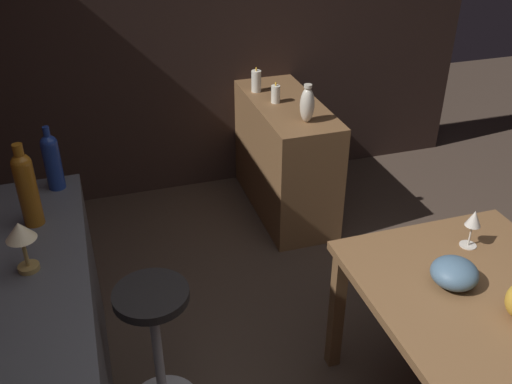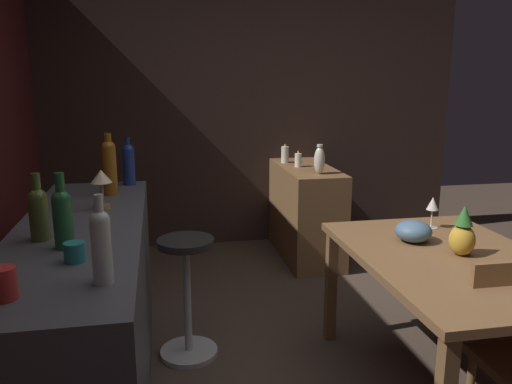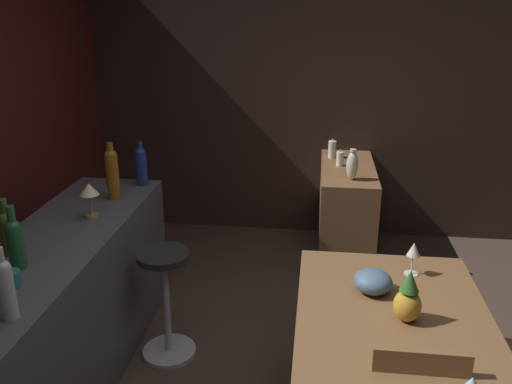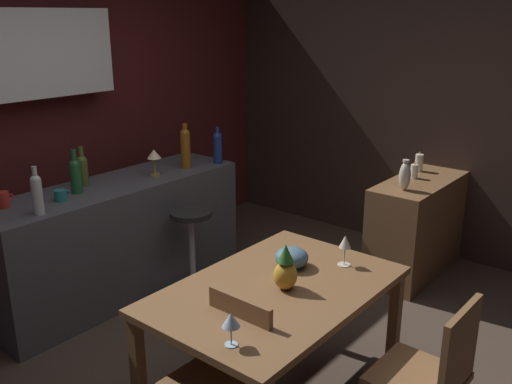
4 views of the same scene
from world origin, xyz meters
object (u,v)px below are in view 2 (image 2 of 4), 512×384
object	(u,v)px
pillar_candle_tall	(298,160)
sideboard_cabinet	(305,211)
bar_stool	(187,294)
wine_glass_left	(433,205)
pineapple_centerpiece	(463,234)
wine_bottle_cobalt	(129,162)
wine_bottle_olive	(39,211)
counter_lamp	(101,181)
cup_teal	(75,252)
dining_table	(452,272)
fruit_bowl	(413,231)
pillar_candle_short	(285,155)
wine_bottle_amber	(109,165)
wine_bottle_green	(63,215)
vase_ceramic_ivory	(319,160)
cup_red	(4,283)
wine_bottle_clear	(101,243)

from	to	relation	value
pillar_candle_tall	sideboard_cabinet	bearing A→B (deg)	-93.63
bar_stool	wine_glass_left	world-z (taller)	wine_glass_left
wine_glass_left	pineapple_centerpiece	xyz separation A→B (m)	(-0.45, 0.09, -0.03)
wine_bottle_cobalt	wine_bottle_olive	size ratio (longest dim) A/B	1.05
wine_bottle_olive	counter_lamp	size ratio (longest dim) A/B	1.40
sideboard_cabinet	cup_teal	size ratio (longest dim) A/B	9.45
sideboard_cabinet	pineapple_centerpiece	bearing A→B (deg)	-175.37
dining_table	pineapple_centerpiece	bearing A→B (deg)	-70.33
dining_table	fruit_bowl	size ratio (longest dim) A/B	7.11
cup_teal	pillar_candle_short	distance (m)	2.95
sideboard_cabinet	fruit_bowl	distance (m)	1.93
fruit_bowl	wine_bottle_amber	world-z (taller)	wine_bottle_amber
bar_stool	wine_bottle_amber	size ratio (longest dim) A/B	1.90
dining_table	wine_bottle_olive	world-z (taller)	wine_bottle_olive
wine_bottle_cobalt	pillar_candle_tall	xyz separation A→B (m)	(0.89, -1.40, -0.17)
wine_bottle_green	cup_teal	size ratio (longest dim) A/B	2.77
wine_bottle_amber	counter_lamp	distance (m)	0.33
fruit_bowl	vase_ceramic_ivory	distance (m)	1.54
pineapple_centerpiece	pillar_candle_tall	size ratio (longest dim) A/B	1.76
pillar_candle_short	cup_red	bearing A→B (deg)	150.20
dining_table	wine_bottle_cobalt	bearing A→B (deg)	51.53
bar_stool	wine_bottle_olive	size ratio (longest dim) A/B	2.39
cup_red	wine_bottle_cobalt	bearing A→B (deg)	-9.98
pineapple_centerpiece	cup_teal	bearing A→B (deg)	95.95
bar_stool	vase_ceramic_ivory	size ratio (longest dim) A/B	2.93
wine_bottle_green	counter_lamp	size ratio (longest dim) A/B	1.51
wine_bottle_olive	sideboard_cabinet	bearing A→B (deg)	-41.87
cup_red	pillar_candle_short	size ratio (longest dim) A/B	0.66
wine_bottle_amber	counter_lamp	world-z (taller)	wine_bottle_amber
dining_table	wine_bottle_amber	size ratio (longest dim) A/B	3.66
sideboard_cabinet	cup_red	world-z (taller)	cup_red
wine_glass_left	pillar_candle_tall	distance (m)	1.72
pineapple_centerpiece	cup_teal	world-z (taller)	pineapple_centerpiece
pineapple_centerpiece	vase_ceramic_ivory	world-z (taller)	vase_ceramic_ivory
counter_lamp	wine_bottle_cobalt	bearing A→B (deg)	-10.37
fruit_bowl	wine_bottle_green	size ratio (longest dim) A/B	0.60
counter_lamp	sideboard_cabinet	bearing A→B (deg)	-46.65
wine_bottle_green	wine_glass_left	bearing A→B (deg)	-76.55
sideboard_cabinet	wine_bottle_green	xyz separation A→B (m)	(-2.15, 1.67, 0.63)
cup_red	dining_table	bearing A→B (deg)	-75.67
counter_lamp	pineapple_centerpiece	bearing A→B (deg)	-109.98
wine_bottle_green	cup_teal	xyz separation A→B (m)	(-0.17, -0.06, -0.10)
bar_stool	wine_bottle_green	world-z (taller)	wine_bottle_green
bar_stool	counter_lamp	xyz separation A→B (m)	(0.04, 0.44, 0.68)
wine_bottle_olive	vase_ceramic_ivory	world-z (taller)	wine_bottle_olive
sideboard_cabinet	cup_red	distance (m)	3.23
wine_bottle_clear	wine_bottle_green	xyz separation A→B (m)	(0.41, 0.19, -0.00)
cup_teal	wine_bottle_cobalt	bearing A→B (deg)	-5.54
dining_table	vase_ceramic_ivory	world-z (taller)	vase_ceramic_ivory
cup_red	pillar_candle_short	distance (m)	3.31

